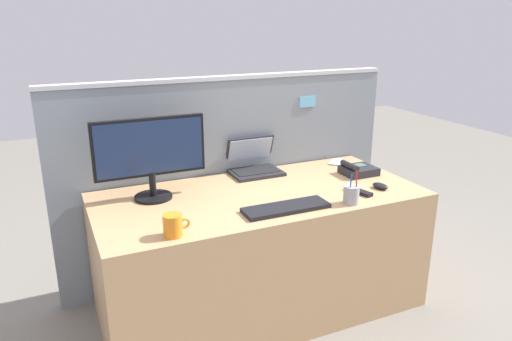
# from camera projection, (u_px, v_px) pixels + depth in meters

# --- Properties ---
(ground_plane) EXTENTS (10.00, 10.00, 0.00)m
(ground_plane) POSITION_uv_depth(u_px,v_px,m) (259.00, 304.00, 2.88)
(ground_plane) COLOR slate
(desk) EXTENTS (1.81, 0.83, 0.71)m
(desk) POSITION_uv_depth(u_px,v_px,m) (260.00, 251.00, 2.77)
(desk) COLOR tan
(desk) RESTS_ON ground_plane
(cubicle_divider) EXTENTS (2.18, 0.08, 1.31)m
(cubicle_divider) POSITION_uv_depth(u_px,v_px,m) (230.00, 178.00, 3.07)
(cubicle_divider) COLOR gray
(cubicle_divider) RESTS_ON ground_plane
(desktop_monitor) EXTENTS (0.59, 0.20, 0.44)m
(desktop_monitor) POSITION_uv_depth(u_px,v_px,m) (150.00, 152.00, 2.52)
(desktop_monitor) COLOR black
(desktop_monitor) RESTS_ON desk
(laptop) EXTENTS (0.31, 0.26, 0.22)m
(laptop) POSITION_uv_depth(u_px,v_px,m) (253.00, 164.00, 3.01)
(laptop) COLOR #232328
(laptop) RESTS_ON desk
(desk_phone) EXTENTS (0.20, 0.17, 0.08)m
(desk_phone) POSITION_uv_depth(u_px,v_px,m) (358.00, 170.00, 2.97)
(desk_phone) COLOR #232328
(desk_phone) RESTS_ON desk
(keyboard_main) EXTENTS (0.45, 0.15, 0.02)m
(keyboard_main) POSITION_uv_depth(u_px,v_px,m) (286.00, 208.00, 2.44)
(keyboard_main) COLOR black
(keyboard_main) RESTS_ON desk
(computer_mouse_right_hand) EXTENTS (0.08, 0.11, 0.03)m
(computer_mouse_right_hand) POSITION_uv_depth(u_px,v_px,m) (380.00, 186.00, 2.73)
(computer_mouse_right_hand) COLOR black
(computer_mouse_right_hand) RESTS_ON desk
(pen_cup) EXTENTS (0.08, 0.08, 0.18)m
(pen_cup) POSITION_uv_depth(u_px,v_px,m) (351.00, 195.00, 2.51)
(pen_cup) COLOR #99999E
(pen_cup) RESTS_ON desk
(cell_phone_silver_slab) EXTENTS (0.16, 0.15, 0.01)m
(cell_phone_silver_slab) POSITION_uv_depth(u_px,v_px,m) (336.00, 162.00, 3.22)
(cell_phone_silver_slab) COLOR #B7BAC1
(cell_phone_silver_slab) RESTS_ON desk
(tv_remote) EXTENTS (0.09, 0.18, 0.02)m
(tv_remote) POSITION_uv_depth(u_px,v_px,m) (358.00, 191.00, 2.67)
(tv_remote) COLOR black
(tv_remote) RESTS_ON desk
(coffee_mug) EXTENTS (0.12, 0.09, 0.10)m
(coffee_mug) POSITION_uv_depth(u_px,v_px,m) (173.00, 225.00, 2.14)
(coffee_mug) COLOR orange
(coffee_mug) RESTS_ON desk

